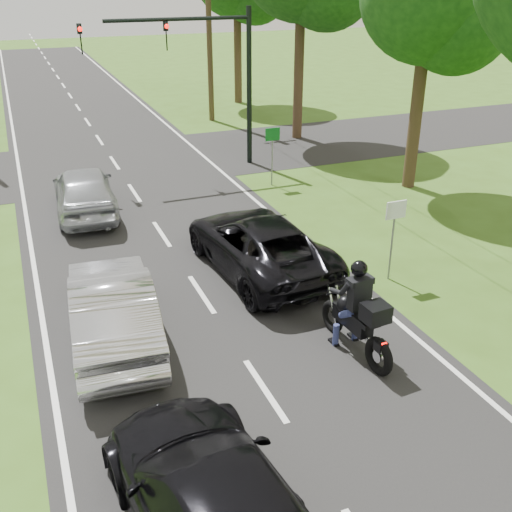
# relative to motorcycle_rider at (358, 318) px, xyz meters

# --- Properties ---
(ground) EXTENTS (140.00, 140.00, 0.00)m
(ground) POSITION_rel_motorcycle_rider_xyz_m (-2.23, -0.46, -0.82)
(ground) COLOR #365618
(ground) RESTS_ON ground
(road) EXTENTS (8.00, 100.00, 0.01)m
(road) POSITION_rel_motorcycle_rider_xyz_m (-2.23, 9.54, -0.82)
(road) COLOR black
(road) RESTS_ON ground
(cross_road) EXTENTS (60.00, 7.00, 0.01)m
(cross_road) POSITION_rel_motorcycle_rider_xyz_m (-2.23, 15.54, -0.82)
(cross_road) COLOR black
(cross_road) RESTS_ON ground
(motorcycle_rider) EXTENTS (0.69, 2.43, 2.09)m
(motorcycle_rider) POSITION_rel_motorcycle_rider_xyz_m (0.00, 0.00, 0.00)
(motorcycle_rider) COLOR black
(motorcycle_rider) RESTS_ON ground
(dark_suv) EXTENTS (2.82, 5.47, 1.47)m
(dark_suv) POSITION_rel_motorcycle_rider_xyz_m (-0.41, 4.28, -0.07)
(dark_suv) COLOR black
(dark_suv) RESTS_ON road
(silver_sedan) EXTENTS (2.05, 4.86, 1.56)m
(silver_sedan) POSITION_rel_motorcycle_rider_xyz_m (-4.52, 2.30, -0.03)
(silver_sedan) COLOR silver
(silver_sedan) RESTS_ON road
(silver_suv) EXTENTS (2.11, 4.68, 1.56)m
(silver_suv) POSITION_rel_motorcycle_rider_xyz_m (-4.06, 10.17, -0.03)
(silver_suv) COLOR #ABAFB3
(silver_suv) RESTS_ON road
(dark_car_behind) EXTENTS (2.64, 5.39, 1.51)m
(dark_car_behind) POSITION_rel_motorcycle_rider_xyz_m (-4.13, -3.39, -0.05)
(dark_car_behind) COLOR black
(dark_car_behind) RESTS_ON road
(traffic_signal) EXTENTS (6.38, 0.44, 6.00)m
(traffic_signal) POSITION_rel_motorcycle_rider_xyz_m (1.11, 13.54, 3.32)
(traffic_signal) COLOR black
(traffic_signal) RESTS_ON ground
(utility_pole_far) EXTENTS (1.60, 0.28, 10.00)m
(utility_pole_far) POSITION_rel_motorcycle_rider_xyz_m (3.97, 21.54, 4.26)
(utility_pole_far) COLOR #4A3921
(utility_pole_far) RESTS_ON ground
(sign_white) EXTENTS (0.55, 0.07, 2.12)m
(sign_white) POSITION_rel_motorcycle_rider_xyz_m (2.47, 2.52, 0.78)
(sign_white) COLOR slate
(sign_white) RESTS_ON ground
(sign_green) EXTENTS (0.55, 0.07, 2.12)m
(sign_green) POSITION_rel_motorcycle_rider_xyz_m (2.67, 10.52, 0.78)
(sign_green) COLOR slate
(sign_green) RESTS_ON ground
(tree_row_c) EXTENTS (4.80, 4.65, 8.76)m
(tree_row_c) POSITION_rel_motorcycle_rider_xyz_m (7.52, 8.34, 5.41)
(tree_row_c) COLOR #332316
(tree_row_c) RESTS_ON ground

